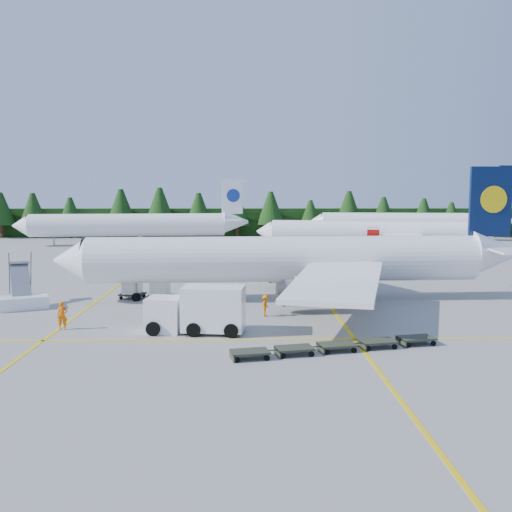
{
  "coord_description": "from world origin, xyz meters",
  "views": [
    {
      "loc": [
        -1.08,
        -41.75,
        9.41
      ],
      "look_at": [
        -0.04,
        11.31,
        3.5
      ],
      "focal_mm": 40.0,
      "sensor_mm": 36.0,
      "label": 1
    }
  ],
  "objects_px": {
    "airliner_navy": "(276,260)",
    "airstairs": "(22,299)",
    "airliner_red": "(368,233)",
    "service_truck": "(196,310)"
  },
  "relations": [
    {
      "from": "airliner_navy",
      "to": "airstairs",
      "type": "bearing_deg",
      "value": -173.13
    },
    {
      "from": "airliner_red",
      "to": "airstairs",
      "type": "distance_m",
      "value": 56.06
    },
    {
      "from": "service_truck",
      "to": "airstairs",
      "type": "bearing_deg",
      "value": 157.25
    },
    {
      "from": "airliner_navy",
      "to": "airstairs",
      "type": "relative_size",
      "value": 6.75
    },
    {
      "from": "airliner_red",
      "to": "airstairs",
      "type": "bearing_deg",
      "value": -123.65
    },
    {
      "from": "service_truck",
      "to": "airliner_navy",
      "type": "bearing_deg",
      "value": 69.68
    },
    {
      "from": "airliner_red",
      "to": "service_truck",
      "type": "relative_size",
      "value": 5.39
    },
    {
      "from": "airliner_red",
      "to": "airstairs",
      "type": "relative_size",
      "value": 6.12
    },
    {
      "from": "airliner_navy",
      "to": "service_truck",
      "type": "bearing_deg",
      "value": -119.6
    },
    {
      "from": "airliner_navy",
      "to": "airliner_red",
      "type": "height_order",
      "value": "airliner_navy"
    }
  ]
}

